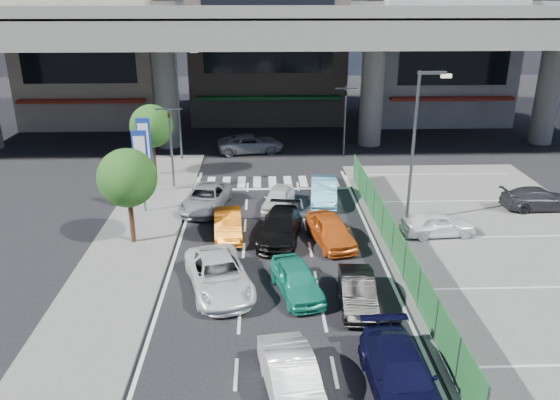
{
  "coord_description": "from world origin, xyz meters",
  "views": [
    {
      "loc": [
        -0.68,
        -20.48,
        11.61
      ],
      "look_at": [
        0.16,
        3.65,
        2.32
      ],
      "focal_mm": 35.0,
      "sensor_mm": 36.0,
      "label": 1
    }
  ],
  "objects_px": {
    "street_lamp_right": "(418,136)",
    "parked_sedan_white": "(438,224)",
    "wagon_silver_front_left": "(206,198)",
    "crossing_wagon_silver": "(251,144)",
    "taxi_teal_mid": "(297,280)",
    "traffic_cone": "(417,230)",
    "traffic_light_left": "(170,127)",
    "kei_truck_front_right": "(324,190)",
    "signboard_near": "(141,160)",
    "taxi_orange_right": "(330,230)",
    "sedan_black_mid": "(280,228)",
    "tree_near": "(127,178)",
    "parked_sedan_dgrey": "(539,199)",
    "street_lamp_left": "(180,95)",
    "signboard_far": "(144,145)",
    "sedan_white_mid_left": "(219,275)",
    "traffic_light_right": "(346,103)",
    "taxi_orange_left": "(228,225)",
    "tree_far": "(152,126)",
    "hatch_black_mid_right": "(358,292)",
    "sedan_white_front_mid": "(278,198)",
    "minivan_navy_back": "(400,375)",
    "hatch_white_back_mid": "(292,381)"
  },
  "relations": [
    {
      "from": "traffic_light_right",
      "to": "hatch_white_back_mid",
      "type": "height_order",
      "value": "traffic_light_right"
    },
    {
      "from": "minivan_navy_back",
      "to": "taxi_orange_left",
      "type": "bearing_deg",
      "value": 114.71
    },
    {
      "from": "parked_sedan_dgrey",
      "to": "traffic_cone",
      "type": "bearing_deg",
      "value": 111.97
    },
    {
      "from": "signboard_far",
      "to": "sedan_white_front_mid",
      "type": "distance_m",
      "value": 8.63
    },
    {
      "from": "traffic_light_left",
      "to": "taxi_orange_left",
      "type": "bearing_deg",
      "value": -62.61
    },
    {
      "from": "traffic_light_left",
      "to": "signboard_near",
      "type": "height_order",
      "value": "traffic_light_left"
    },
    {
      "from": "taxi_teal_mid",
      "to": "crossing_wagon_silver",
      "type": "height_order",
      "value": "crossing_wagon_silver"
    },
    {
      "from": "signboard_near",
      "to": "traffic_cone",
      "type": "distance_m",
      "value": 14.99
    },
    {
      "from": "traffic_light_left",
      "to": "sedan_black_mid",
      "type": "height_order",
      "value": "traffic_light_left"
    },
    {
      "from": "signboard_near",
      "to": "minivan_navy_back",
      "type": "bearing_deg",
      "value": -54.7
    },
    {
      "from": "signboard_near",
      "to": "parked_sedan_white",
      "type": "height_order",
      "value": "signboard_near"
    },
    {
      "from": "parked_sedan_dgrey",
      "to": "street_lamp_left",
      "type": "bearing_deg",
      "value": 62.43
    },
    {
      "from": "parked_sedan_white",
      "to": "taxi_teal_mid",
      "type": "bearing_deg",
      "value": 121.02
    },
    {
      "from": "parked_sedan_white",
      "to": "traffic_cone",
      "type": "bearing_deg",
      "value": 90.94
    },
    {
      "from": "crossing_wagon_silver",
      "to": "tree_far",
      "type": "bearing_deg",
      "value": 122.25
    },
    {
      "from": "traffic_light_right",
      "to": "sedan_black_mid",
      "type": "xyz_separation_m",
      "value": [
        -5.31,
        -14.85,
        -3.26
      ]
    },
    {
      "from": "kei_truck_front_right",
      "to": "parked_sedan_dgrey",
      "type": "bearing_deg",
      "value": -2.52
    },
    {
      "from": "street_lamp_right",
      "to": "tree_near",
      "type": "distance_m",
      "value": 14.38
    },
    {
      "from": "taxi_orange_left",
      "to": "sedan_black_mid",
      "type": "height_order",
      "value": "sedan_black_mid"
    },
    {
      "from": "hatch_white_back_mid",
      "to": "parked_sedan_dgrey",
      "type": "xyz_separation_m",
      "value": [
        14.75,
        14.84,
        -0.02
      ]
    },
    {
      "from": "signboard_near",
      "to": "sedan_white_front_mid",
      "type": "bearing_deg",
      "value": 2.84
    },
    {
      "from": "traffic_light_left",
      "to": "kei_truck_front_right",
      "type": "relative_size",
      "value": 1.24
    },
    {
      "from": "traffic_light_left",
      "to": "crossing_wagon_silver",
      "type": "xyz_separation_m",
      "value": [
        4.69,
        7.99,
        -3.24
      ]
    },
    {
      "from": "sedan_white_front_mid",
      "to": "tree_near",
      "type": "bearing_deg",
      "value": -135.0
    },
    {
      "from": "taxi_orange_left",
      "to": "parked_sedan_dgrey",
      "type": "distance_m",
      "value": 17.58
    },
    {
      "from": "wagon_silver_front_left",
      "to": "taxi_orange_right",
      "type": "bearing_deg",
      "value": -25.85
    },
    {
      "from": "traffic_light_left",
      "to": "crossing_wagon_silver",
      "type": "distance_m",
      "value": 9.81
    },
    {
      "from": "signboard_near",
      "to": "taxi_orange_right",
      "type": "bearing_deg",
      "value": -23.63
    },
    {
      "from": "signboard_near",
      "to": "kei_truck_front_right",
      "type": "xyz_separation_m",
      "value": [
        10.13,
        1.37,
        -2.37
      ]
    },
    {
      "from": "signboard_far",
      "to": "sedan_white_mid_left",
      "type": "relative_size",
      "value": 0.95
    },
    {
      "from": "street_lamp_left",
      "to": "parked_sedan_white",
      "type": "height_order",
      "value": "street_lamp_left"
    },
    {
      "from": "taxi_orange_right",
      "to": "traffic_light_left",
      "type": "bearing_deg",
      "value": 123.93
    },
    {
      "from": "hatch_black_mid_right",
      "to": "crossing_wagon_silver",
      "type": "bearing_deg",
      "value": 105.71
    },
    {
      "from": "taxi_teal_mid",
      "to": "crossing_wagon_silver",
      "type": "bearing_deg",
      "value": 82.27
    },
    {
      "from": "crossing_wagon_silver",
      "to": "traffic_cone",
      "type": "xyz_separation_m",
      "value": [
        8.57,
        -15.76,
        -0.29
      ]
    },
    {
      "from": "street_lamp_right",
      "to": "traffic_cone",
      "type": "height_order",
      "value": "street_lamp_right"
    },
    {
      "from": "tree_far",
      "to": "parked_sedan_white",
      "type": "relative_size",
      "value": 1.32
    },
    {
      "from": "traffic_light_right",
      "to": "taxi_orange_left",
      "type": "height_order",
      "value": "traffic_light_right"
    },
    {
      "from": "traffic_light_left",
      "to": "taxi_teal_mid",
      "type": "bearing_deg",
      "value": -62.16
    },
    {
      "from": "wagon_silver_front_left",
      "to": "crossing_wagon_silver",
      "type": "relative_size",
      "value": 0.93
    },
    {
      "from": "street_lamp_left",
      "to": "traffic_cone",
      "type": "bearing_deg",
      "value": -45.83
    },
    {
      "from": "crossing_wagon_silver",
      "to": "parked_sedan_dgrey",
      "type": "distance_m",
      "value": 20.54
    },
    {
      "from": "traffic_light_left",
      "to": "tree_far",
      "type": "distance_m",
      "value": 3.02
    },
    {
      "from": "traffic_light_left",
      "to": "traffic_cone",
      "type": "relative_size",
      "value": 7.57
    },
    {
      "from": "tree_far",
      "to": "parked_sedan_white",
      "type": "distance_m",
      "value": 19.1
    },
    {
      "from": "tree_near",
      "to": "taxi_teal_mid",
      "type": "relative_size",
      "value": 1.26
    },
    {
      "from": "street_lamp_left",
      "to": "taxi_orange_right",
      "type": "distance_m",
      "value": 17.36
    },
    {
      "from": "crossing_wagon_silver",
      "to": "parked_sedan_white",
      "type": "relative_size",
      "value": 1.37
    },
    {
      "from": "street_lamp_right",
      "to": "parked_sedan_white",
      "type": "bearing_deg",
      "value": -59.99
    },
    {
      "from": "tree_near",
      "to": "taxi_orange_right",
      "type": "bearing_deg",
      "value": -1.82
    }
  ]
}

